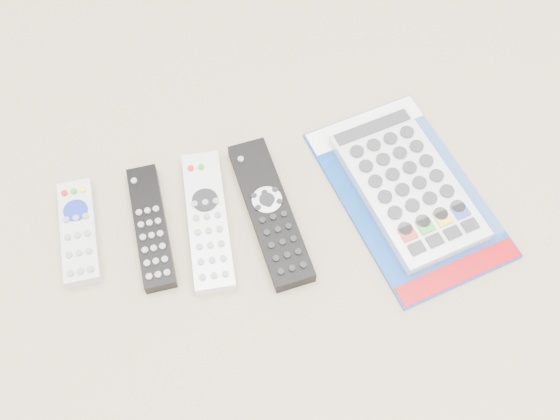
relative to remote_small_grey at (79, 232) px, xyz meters
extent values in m
plane|color=gray|center=(0.24, -0.07, -0.01)|extent=(5.00, 5.00, 0.00)
cube|color=#BCBCBE|center=(0.00, 0.00, 0.00)|extent=(0.05, 0.16, 0.02)
cylinder|color=#1524A4|center=(0.00, 0.03, 0.01)|extent=(0.03, 0.03, 0.00)
cube|color=black|center=(0.10, -0.02, 0.00)|extent=(0.05, 0.19, 0.02)
cube|color=silver|center=(0.17, -0.03, 0.00)|extent=(0.08, 0.22, 0.02)
cylinder|color=black|center=(0.18, 0.00, 0.01)|extent=(0.04, 0.04, 0.00)
cube|color=black|center=(0.26, -0.04, 0.00)|extent=(0.07, 0.23, 0.02)
cylinder|color=silver|center=(0.26, -0.03, 0.01)|extent=(0.04, 0.04, 0.00)
cube|color=navy|center=(0.46, -0.06, -0.01)|extent=(0.23, 0.33, 0.01)
cube|color=white|center=(0.44, 0.07, -0.01)|extent=(0.19, 0.07, 0.00)
cube|color=#990A0F|center=(0.48, -0.19, -0.01)|extent=(0.18, 0.06, 0.00)
cube|color=silver|center=(0.46, -0.05, 0.00)|extent=(0.17, 0.25, 0.02)
cube|color=white|center=(0.46, -0.05, 0.01)|extent=(0.18, 0.27, 0.04)
camera|label=1|loc=(0.16, -0.45, 0.76)|focal=40.00mm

